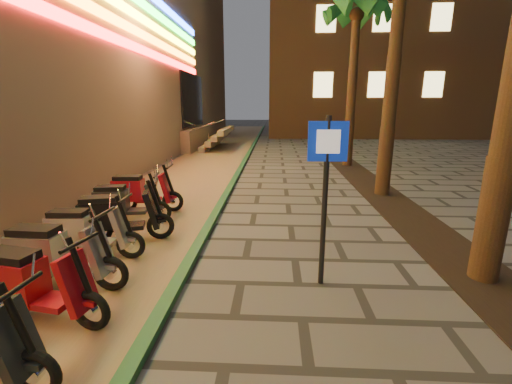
# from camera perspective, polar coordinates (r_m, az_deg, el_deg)

# --- Properties ---
(ground) EXTENTS (120.00, 120.00, 0.00)m
(ground) POSITION_cam_1_polar(r_m,az_deg,el_deg) (3.81, -5.27, -27.13)
(ground) COLOR #474442
(ground) RESTS_ON ground
(parking_strip) EXTENTS (3.40, 60.00, 0.01)m
(parking_strip) POSITION_cam_1_polar(r_m,az_deg,el_deg) (13.42, -10.16, 3.23)
(parking_strip) COLOR #8C7251
(parking_strip) RESTS_ON ground
(green_curb) EXTENTS (0.18, 60.00, 0.10)m
(green_curb) POSITION_cam_1_polar(r_m,az_deg,el_deg) (13.13, -2.91, 3.39)
(green_curb) COLOR #215A2E
(green_curb) RESTS_ON ground
(planting_strip) EXTENTS (1.20, 40.00, 0.02)m
(planting_strip) POSITION_cam_1_polar(r_m,az_deg,el_deg) (8.79, 23.89, -3.58)
(planting_strip) COLOR black
(planting_strip) RESTS_ON ground
(palm_d) EXTENTS (2.97, 3.02, 7.16)m
(palm_d) POSITION_cam_1_polar(r_m,az_deg,el_deg) (15.54, 16.44, 26.46)
(palm_d) COLOR #472D19
(palm_d) RESTS_ON ground
(pedestrian_sign) EXTENTS (0.53, 0.10, 2.39)m
(pedestrian_sign) POSITION_cam_1_polar(r_m,az_deg,el_deg) (4.71, 11.57, 2.10)
(pedestrian_sign) COLOR black
(pedestrian_sign) RESTS_ON ground
(scooter_5) EXTENTS (1.61, 0.70, 1.13)m
(scooter_5) POSITION_cam_1_polar(r_m,az_deg,el_deg) (4.91, -33.25, -12.64)
(scooter_5) COLOR black
(scooter_5) RESTS_ON ground
(scooter_6) EXTENTS (1.66, 0.58, 1.17)m
(scooter_6) POSITION_cam_1_polar(r_m,az_deg,el_deg) (5.58, -30.50, -8.94)
(scooter_6) COLOR black
(scooter_6) RESTS_ON ground
(scooter_7) EXTENTS (1.57, 0.55, 1.11)m
(scooter_7) POSITION_cam_1_polar(r_m,az_deg,el_deg) (6.39, -26.59, -5.91)
(scooter_7) COLOR black
(scooter_7) RESTS_ON ground
(scooter_8) EXTENTS (1.67, 0.84, 1.18)m
(scooter_8) POSITION_cam_1_polar(r_m,az_deg,el_deg) (6.89, -22.37, -3.77)
(scooter_8) COLOR black
(scooter_8) RESTS_ON ground
(scooter_9) EXTENTS (1.60, 0.68, 1.12)m
(scooter_9) POSITION_cam_1_polar(r_m,az_deg,el_deg) (7.90, -21.23, -1.64)
(scooter_9) COLOR black
(scooter_9) RESTS_ON ground
(scooter_10) EXTENTS (1.66, 0.58, 1.17)m
(scooter_10) POSITION_cam_1_polar(r_m,az_deg,el_deg) (8.68, -18.86, 0.08)
(scooter_10) COLOR black
(scooter_10) RESTS_ON ground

